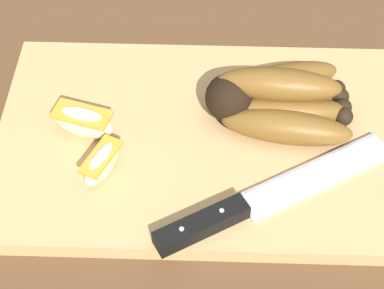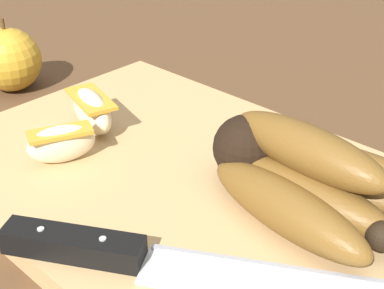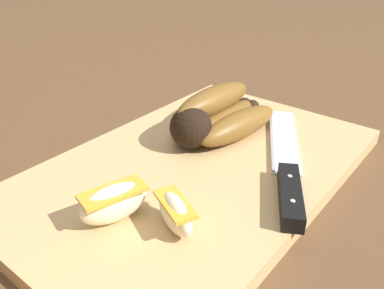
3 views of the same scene
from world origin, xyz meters
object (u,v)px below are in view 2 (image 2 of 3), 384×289
(whole_apple, at_px, (11,59))
(banana_bunch, at_px, (304,176))
(apple_wedge_near, at_px, (61,143))
(apple_wedge_middle, at_px, (92,110))
(chefs_knife, at_px, (141,258))

(whole_apple, bearing_deg, banana_bunch, 2.17)
(apple_wedge_near, bearing_deg, apple_wedge_middle, 116.49)
(chefs_knife, xyz_separation_m, apple_wedge_middle, (-0.18, 0.10, 0.01))
(banana_bunch, bearing_deg, whole_apple, -177.83)
(chefs_knife, relative_size, apple_wedge_near, 4.08)
(banana_bunch, xyz_separation_m, apple_wedge_near, (-0.19, -0.09, -0.01))
(chefs_knife, bearing_deg, banana_bunch, 73.56)
(banana_bunch, distance_m, apple_wedge_near, 0.21)
(apple_wedge_near, bearing_deg, chefs_knife, -15.90)
(banana_bunch, xyz_separation_m, whole_apple, (-0.40, -0.02, -0.01))
(chefs_knife, xyz_separation_m, apple_wedge_near, (-0.15, 0.04, 0.01))
(apple_wedge_near, xyz_separation_m, whole_apple, (-0.21, 0.08, -0.00))
(banana_bunch, relative_size, whole_apple, 1.89)
(apple_wedge_near, relative_size, apple_wedge_middle, 0.84)
(chefs_knife, distance_m, apple_wedge_near, 0.15)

